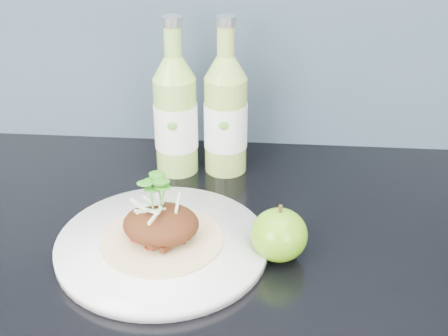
{
  "coord_description": "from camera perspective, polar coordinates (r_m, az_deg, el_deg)",
  "views": [
    {
      "loc": [
        0.11,
        0.95,
        1.41
      ],
      "look_at": [
        0.04,
        1.69,
        1.0
      ],
      "focal_mm": 50.0,
      "sensor_mm": 36.0,
      "label": 1
    }
  ],
  "objects": [
    {
      "name": "dinner_plate",
      "position": [
        0.86,
        -5.67,
        -7.06
      ],
      "size": [
        0.38,
        0.38,
        0.02
      ],
      "color": "white",
      "rests_on": "kitchen_counter"
    },
    {
      "name": "pork_taco",
      "position": [
        0.84,
        -5.79,
        -5.0
      ],
      "size": [
        0.17,
        0.17,
        0.1
      ],
      "color": "tan",
      "rests_on": "dinner_plate"
    },
    {
      "name": "green_apple",
      "position": [
        0.83,
        5.06,
        -6.1
      ],
      "size": [
        0.1,
        0.1,
        0.08
      ],
      "rotation": [
        0.0,
        0.0,
        0.3
      ],
      "color": "#43850E",
      "rests_on": "kitchen_counter"
    },
    {
      "name": "cider_bottle_left",
      "position": [
        1.02,
        -4.45,
        4.81
      ],
      "size": [
        0.09,
        0.09,
        0.26
      ],
      "rotation": [
        0.0,
        0.0,
        -0.26
      ],
      "color": "#91BE4F",
      "rests_on": "kitchen_counter"
    },
    {
      "name": "cider_bottle_right",
      "position": [
        1.02,
        0.15,
        4.86
      ],
      "size": [
        0.07,
        0.07,
        0.26
      ],
      "rotation": [
        0.0,
        0.0,
        0.0
      ],
      "color": "#97B64B",
      "rests_on": "kitchen_counter"
    }
  ]
}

